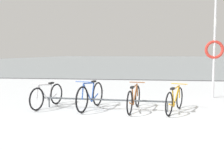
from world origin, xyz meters
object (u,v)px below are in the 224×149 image
at_px(bicycle_0, 47,96).
at_px(bicycle_3, 175,100).
at_px(bicycle_1, 90,96).
at_px(bicycle_2, 134,98).
at_px(rescue_post, 214,46).

height_order(bicycle_0, bicycle_3, bicycle_0).
relative_size(bicycle_0, bicycle_3, 1.03).
distance_m(bicycle_0, bicycle_1, 1.33).
bearing_deg(bicycle_3, bicycle_2, 176.89).
distance_m(bicycle_1, rescue_post, 4.87).
xyz_separation_m(bicycle_0, bicycle_2, (2.58, -0.12, -0.00)).
distance_m(bicycle_0, bicycle_3, 3.69).
xyz_separation_m(bicycle_2, bicycle_3, (1.11, -0.06, -0.01)).
distance_m(bicycle_2, bicycle_3, 1.11).
relative_size(bicycle_2, bicycle_3, 1.10).
height_order(bicycle_0, bicycle_1, bicycle_1).
bearing_deg(bicycle_1, bicycle_3, -2.37).
bearing_deg(bicycle_1, bicycle_0, 176.61).
height_order(bicycle_2, rescue_post, rescue_post).
height_order(bicycle_0, bicycle_2, bicycle_0).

